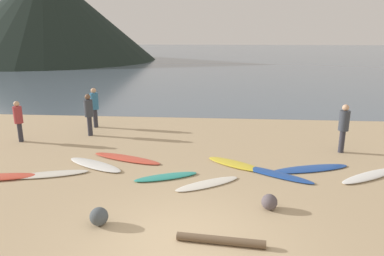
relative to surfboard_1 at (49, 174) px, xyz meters
The scene contains 19 objects.
ground_plane 8.00m from the surfboard_1, 56.32° to the left, with size 120.00×120.00×0.20m, color tan.
ocean_water 57.97m from the surfboard_1, 85.61° to the left, with size 140.00×100.00×0.01m, color slate.
headland_hill 47.85m from the surfboard_1, 115.39° to the left, with size 31.28×31.28×13.30m, color black.
surfboard_1 is the anchor object (origin of this frame).
surfboard_2 1.42m from the surfboard_1, 37.91° to the left, with size 2.29×0.59×0.09m, color white.
surfboard_3 2.54m from the surfboard_1, 38.05° to the left, with size 2.64×0.53×0.08m, color #D84C38.
surfboard_4 3.60m from the surfboard_1, ahead, with size 1.95×0.46×0.08m, color teal.
surfboard_5 4.87m from the surfboard_1, ahead, with size 2.06×0.50×0.06m, color silver.
surfboard_6 5.85m from the surfboard_1, 13.11° to the left, with size 2.04×0.59×0.08m, color yellow.
surfboard_7 6.89m from the surfboard_1, ahead, with size 2.54×0.48×0.07m, color #1E479E.
surfboard_8 8.18m from the surfboard_1, ahead, with size 2.64×0.56×0.06m, color #1E479E.
surfboard_9 9.79m from the surfboard_1, ahead, with size 2.46×0.48×0.08m, color white.
person_0 4.44m from the surfboard_1, 93.64° to the left, with size 0.36×0.36×1.77m.
person_1 4.35m from the surfboard_1, 130.11° to the left, with size 0.33×0.33×1.65m.
person_2 10.10m from the surfboard_1, 16.94° to the left, with size 0.36×0.36×1.78m.
person_3 5.76m from the surfboard_1, 95.07° to the left, with size 0.37×0.37×1.82m.
driftwood_log 6.16m from the surfboard_1, 31.64° to the right, with size 0.17×0.17×1.85m, color brown.
beach_rock_near 3.67m from the surfboard_1, 47.30° to the right, with size 0.42×0.42×0.42m, color #444C51.
beach_rock_far 6.65m from the surfboard_1, 14.27° to the right, with size 0.40×0.40×0.40m, color #554C51.
Camera 1 is at (0.73, -6.40, 4.28)m, focal length 33.21 mm.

